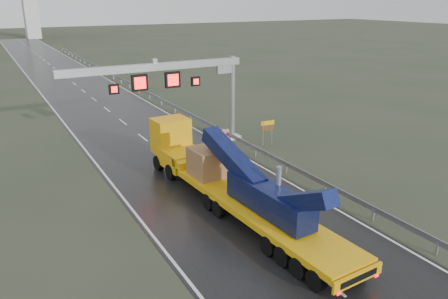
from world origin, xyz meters
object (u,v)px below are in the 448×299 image
sign_gantry (181,80)px  exit_sign_pair (268,128)px  heavy_haul_truck (219,173)px  striped_barrier (226,135)px

sign_gantry → exit_sign_pair: (6.46, -3.05, -4.11)m
sign_gantry → heavy_haul_truck: (-2.17, -10.40, -3.91)m
sign_gantry → exit_sign_pair: size_ratio=6.94×
sign_gantry → heavy_haul_truck: 11.32m
striped_barrier → exit_sign_pair: bearing=-28.0°
exit_sign_pair → sign_gantry: bearing=158.2°
exit_sign_pair → heavy_haul_truck: bearing=-136.1°
heavy_haul_truck → exit_sign_pair: heavy_haul_truck is taller
exit_sign_pair → striped_barrier: bearing=137.5°
sign_gantry → striped_barrier: sign_gantry is taller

